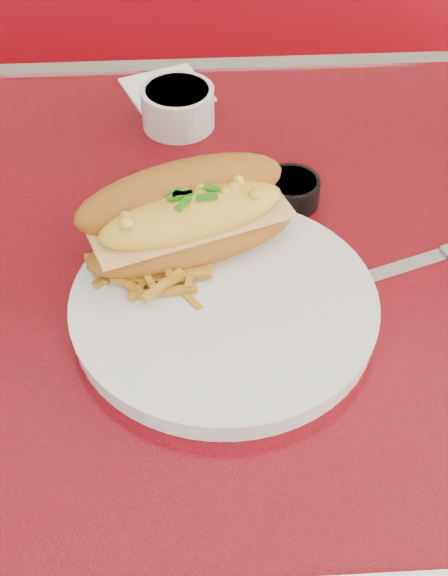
{
  "coord_description": "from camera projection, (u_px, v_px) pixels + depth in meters",
  "views": [
    {
      "loc": [
        -0.05,
        -0.66,
        1.38
      ],
      "look_at": [
        -0.02,
        -0.1,
        0.81
      ],
      "focal_mm": 50.0,
      "sensor_mm": 36.0,
      "label": 1
    }
  ],
  "objects": [
    {
      "name": "sauce_cup_right",
      "position": [
        291.0,
        190.0,
        0.94
      ],
      "size": [
        0.08,
        0.08,
        0.03
      ],
      "rotation": [
        0.0,
        0.0,
        -0.26
      ],
      "color": "black",
      "rests_on": "diner_table"
    },
    {
      "name": "knife",
      "position": [
        434.0,
        256.0,
        0.88
      ],
      "size": [
        0.22,
        0.09,
        0.01
      ],
      "rotation": [
        0.0,
        0.0,
        0.34
      ],
      "color": "silver",
      "rests_on": "diner_table"
    },
    {
      "name": "gravy_ramekin",
      "position": [
        178.0,
        106.0,
        1.05
      ],
      "size": [
        0.1,
        0.1,
        0.05
      ],
      "rotation": [
        0.0,
        0.0,
        0.04
      ],
      "color": "silver",
      "rests_on": "diner_table"
    },
    {
      "name": "booth_bench_far",
      "position": [
        211.0,
        163.0,
        1.81
      ],
      "size": [
        1.2,
        0.51,
        0.9
      ],
      "color": "maroon",
      "rests_on": "ground"
    },
    {
      "name": "paper_napkin",
      "position": [
        167.0,
        90.0,
        1.13
      ],
      "size": [
        0.14,
        0.14,
        0.0
      ],
      "primitive_type": "cube",
      "rotation": [
        0.0,
        0.0,
        0.37
      ],
      "color": "white",
      "rests_on": "diner_table"
    },
    {
      "name": "ground",
      "position": [
        233.0,
        562.0,
        1.45
      ],
      "size": [
        8.0,
        8.0,
        0.0
      ],
      "primitive_type": "plane",
      "color": "beige",
      "rests_on": "ground"
    },
    {
      "name": "fries_pile",
      "position": [
        158.0,
        267.0,
        0.83
      ],
      "size": [
        0.13,
        0.12,
        0.03
      ],
      "primitive_type": null,
      "rotation": [
        0.0,
        0.0,
        0.37
      ],
      "color": "gold",
      "rests_on": "dinner_plate"
    },
    {
      "name": "diner_table",
      "position": [
        237.0,
        342.0,
        1.01
      ],
      "size": [
        1.23,
        0.83,
        0.77
      ],
      "color": "red",
      "rests_on": "ground"
    },
    {
      "name": "dinner_plate",
      "position": [
        224.0,
        307.0,
        0.82
      ],
      "size": [
        0.41,
        0.41,
        0.02
      ],
      "rotation": [
        0.0,
        0.0,
        -0.39
      ],
      "color": "silver",
      "rests_on": "diner_table"
    },
    {
      "name": "mac_hoagie",
      "position": [
        188.0,
        215.0,
        0.84
      ],
      "size": [
        0.26,
        0.18,
        0.1
      ],
      "rotation": [
        0.0,
        0.0,
        0.34
      ],
      "color": "#A7601A",
      "rests_on": "dinner_plate"
    },
    {
      "name": "fork",
      "position": [
        297.0,
        276.0,
        0.83
      ],
      "size": [
        0.03,
        0.15,
        0.0
      ],
      "rotation": [
        0.0,
        0.0,
        1.46
      ],
      "color": "silver",
      "rests_on": "dinner_plate"
    }
  ]
}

